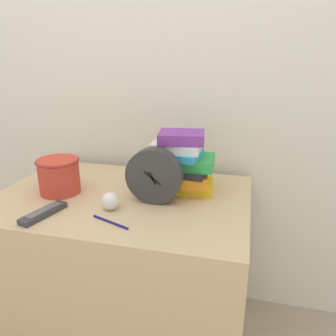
# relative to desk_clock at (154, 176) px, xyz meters

# --- Properties ---
(wall_back) EXTENTS (6.00, 0.04, 2.40)m
(wall_back) POSITION_rel_desk_clock_xyz_m (-0.14, 0.44, 0.37)
(wall_back) COLOR silver
(wall_back) RESTS_ON ground_plane
(desk) EXTENTS (1.01, 0.68, 0.72)m
(desk) POSITION_rel_desk_clock_xyz_m (-0.14, 0.03, -0.47)
(desk) COLOR tan
(desk) RESTS_ON ground_plane
(desk_clock) EXTENTS (0.21, 0.05, 0.21)m
(desk_clock) POSITION_rel_desk_clock_xyz_m (0.00, 0.00, 0.00)
(desk_clock) COLOR #333333
(desk_clock) RESTS_ON desk
(book_stack) EXTENTS (0.26, 0.21, 0.25)m
(book_stack) POSITION_rel_desk_clock_xyz_m (0.07, 0.14, 0.01)
(book_stack) COLOR yellow
(book_stack) RESTS_ON desk
(basket) EXTENTS (0.17, 0.17, 0.14)m
(basket) POSITION_rel_desk_clock_xyz_m (-0.40, 0.00, -0.03)
(basket) COLOR #C63D2D
(basket) RESTS_ON desk
(tv_remote) EXTENTS (0.09, 0.19, 0.02)m
(tv_remote) POSITION_rel_desk_clock_xyz_m (-0.35, -0.20, -0.10)
(tv_remote) COLOR #333338
(tv_remote) RESTS_ON desk
(crumpled_paper_ball) EXTENTS (0.06, 0.06, 0.06)m
(crumpled_paper_ball) POSITION_rel_desk_clock_xyz_m (-0.14, -0.09, -0.07)
(crumpled_paper_ball) COLOR white
(crumpled_paper_ball) RESTS_ON desk
(pen) EXTENTS (0.15, 0.06, 0.01)m
(pen) POSITION_rel_desk_clock_xyz_m (-0.10, -0.19, -0.10)
(pen) COLOR navy
(pen) RESTS_ON desk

